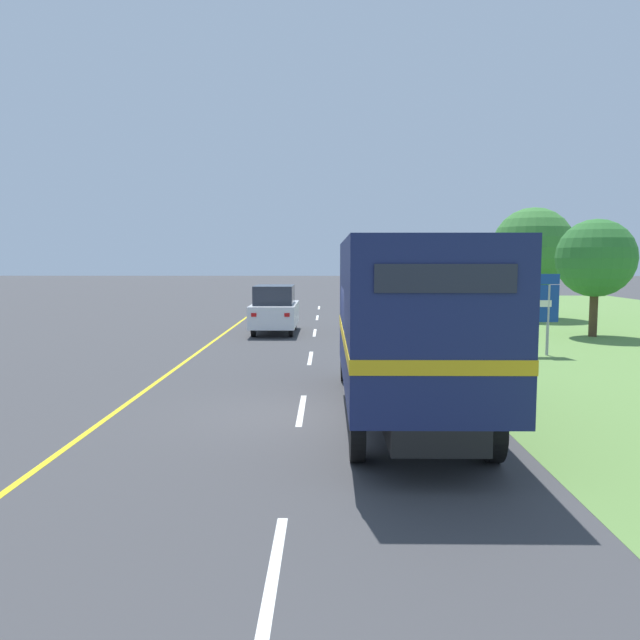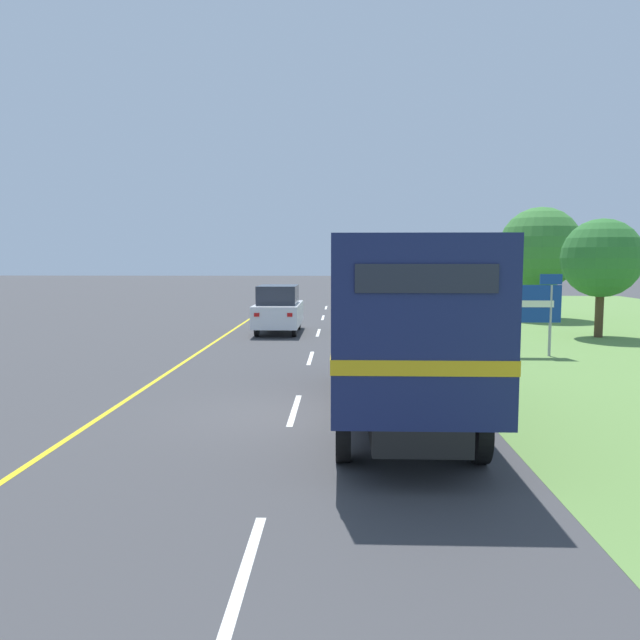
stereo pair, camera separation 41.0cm
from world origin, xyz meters
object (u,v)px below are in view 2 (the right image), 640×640
(horse_trailer_truck, at_px, (397,319))
(highway_sign, at_px, (528,305))
(lead_car_white, at_px, (278,309))
(roadside_tree_mid, at_px, (540,248))
(roadside_tree_near, at_px, (602,258))

(horse_trailer_truck, distance_m, highway_sign, 9.23)
(lead_car_white, xyz_separation_m, highway_sign, (8.42, -5.85, 0.61))
(horse_trailer_truck, distance_m, lead_car_white, 14.24)
(horse_trailer_truck, relative_size, roadside_tree_mid, 1.50)
(lead_car_white, xyz_separation_m, roadside_tree_mid, (12.62, 6.55, 2.60))
(lead_car_white, bearing_deg, highway_sign, -34.82)
(highway_sign, height_order, roadside_tree_mid, roadside_tree_mid)
(roadside_tree_near, bearing_deg, highway_sign, -130.81)
(lead_car_white, xyz_separation_m, roadside_tree_near, (12.59, -1.02, 2.07))
(lead_car_white, distance_m, roadside_tree_mid, 14.46)
(lead_car_white, relative_size, roadside_tree_mid, 0.73)
(highway_sign, distance_m, roadside_tree_mid, 13.25)
(horse_trailer_truck, bearing_deg, lead_car_white, 104.77)
(horse_trailer_truck, height_order, roadside_tree_near, roadside_tree_near)
(horse_trailer_truck, height_order, highway_sign, horse_trailer_truck)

